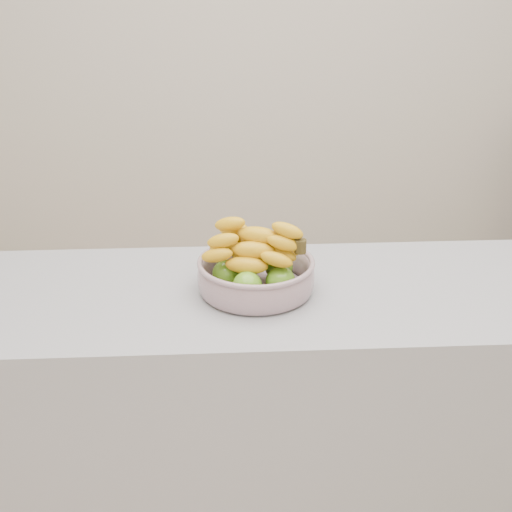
{
  "coord_description": "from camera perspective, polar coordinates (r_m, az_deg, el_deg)",
  "views": [
    {
      "loc": [
        -0.3,
        -1.63,
        1.75
      ],
      "look_at": [
        -0.2,
        0.03,
        1.0
      ],
      "focal_mm": 50.0,
      "sensor_mm": 36.0,
      "label": 1
    }
  ],
  "objects": [
    {
      "name": "counter",
      "position": [
        2.13,
        5.64,
        -13.52
      ],
      "size": [
        2.0,
        0.6,
        0.9
      ],
      "primitive_type": "cube",
      "color": "gray",
      "rests_on": "ground"
    },
    {
      "name": "fruit_bowl",
      "position": [
        1.84,
        -0.01,
        -1.21
      ],
      "size": [
        0.3,
        0.3,
        0.18
      ],
      "rotation": [
        0.0,
        0.0,
        -0.35
      ],
      "color": "#AABDCC",
      "rests_on": "counter"
    }
  ]
}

